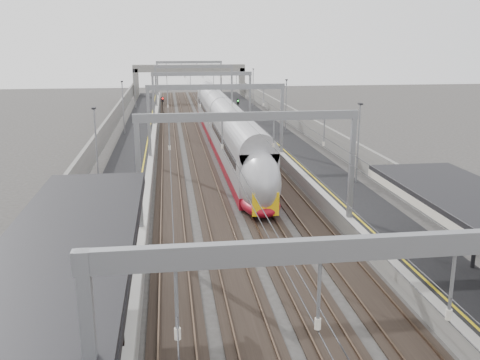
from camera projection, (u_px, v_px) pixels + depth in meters
name	position (u px, v px, depth m)	size (l,w,h in m)	color
platform_left	(134.00, 155.00, 53.16)	(4.00, 120.00, 1.00)	black
platform_right	(291.00, 150.00, 55.25)	(4.00, 120.00, 1.00)	black
tracks	(214.00, 157.00, 54.32)	(11.40, 140.00, 0.20)	black
overhead_line	(208.00, 91.00, 59.12)	(13.00, 140.00, 6.60)	gray
canopy_left	(16.00, 344.00, 11.73)	(4.40, 30.00, 4.24)	black
overbridge	(189.00, 73.00, 105.70)	(22.00, 2.20, 6.90)	slate
wall_left	(100.00, 145.00, 52.47)	(0.30, 120.00, 3.20)	slate
wall_right	(322.00, 139.00, 55.39)	(0.30, 120.00, 3.20)	slate
train	(226.00, 132.00, 56.69)	(2.78, 50.70, 4.40)	maroon
signal_green	(163.00, 104.00, 78.94)	(0.32, 0.32, 3.48)	black
signal_red_near	(218.00, 102.00, 81.36)	(0.32, 0.32, 3.48)	black
signal_red_far	(238.00, 107.00, 75.89)	(0.32, 0.32, 3.48)	black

